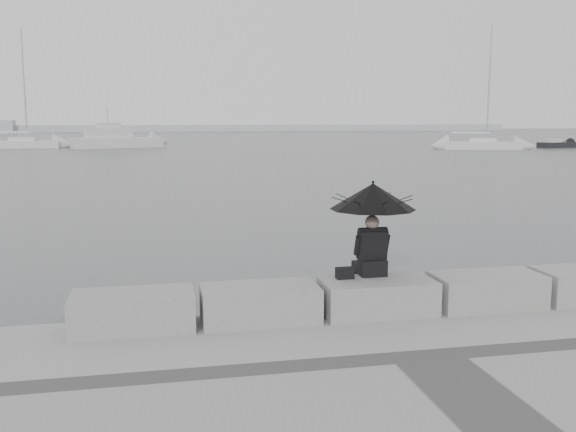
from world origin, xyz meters
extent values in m
plane|color=#444749|center=(0.00, 0.00, 0.00)|extent=(360.00, 360.00, 0.00)
cube|color=gray|center=(-3.40, -0.45, 0.75)|extent=(1.60, 0.80, 0.50)
cube|color=gray|center=(-1.70, -0.45, 0.75)|extent=(1.60, 0.80, 0.50)
cube|color=gray|center=(0.00, -0.45, 0.75)|extent=(1.60, 0.80, 0.50)
cube|color=gray|center=(1.70, -0.45, 0.75)|extent=(1.60, 0.80, 0.50)
sphere|color=#726056|center=(0.01, -0.13, 1.78)|extent=(0.21, 0.21, 0.21)
cylinder|color=black|center=(0.01, -0.14, 1.85)|extent=(0.02, 0.02, 1.00)
cone|color=black|center=(0.01, -0.14, 2.16)|extent=(1.25, 1.25, 0.38)
sphere|color=black|center=(0.01, -0.14, 2.37)|extent=(0.04, 0.04, 0.04)
cube|color=black|center=(-0.44, -0.28, 1.08)|extent=(0.25, 0.14, 0.16)
cube|color=#AFB2B5|center=(0.00, 155.00, 0.80)|extent=(180.00, 6.00, 1.60)
cube|color=silver|center=(-17.36, 67.14, 0.35)|extent=(7.83, 2.45, 0.90)
cube|color=silver|center=(-17.36, 67.14, 0.95)|extent=(2.75, 1.62, 0.50)
cylinder|color=#9C9C9F|center=(-17.36, 67.14, 6.80)|extent=(0.16, 0.16, 12.00)
cylinder|color=#9C9C9F|center=(-17.36, 67.14, 1.60)|extent=(4.40, 0.13, 0.10)
cube|color=silver|center=(31.04, 54.01, 0.35)|extent=(8.26, 4.60, 0.90)
cube|color=silver|center=(31.04, 54.01, 0.95)|extent=(3.11, 2.34, 0.50)
cylinder|color=#9C9C9F|center=(31.04, 54.01, 6.80)|extent=(0.16, 0.16, 12.00)
cylinder|color=#9C9C9F|center=(31.04, 54.01, 1.60)|extent=(4.28, 1.39, 0.10)
cube|color=silver|center=(-7.11, 65.59, 0.50)|extent=(10.19, 5.76, 1.20)
cube|color=silver|center=(-7.11, 65.59, 1.60)|extent=(5.35, 3.64, 1.20)
cube|color=silver|center=(-7.11, 65.59, 2.50)|extent=(2.83, 2.29, 0.60)
cylinder|color=#9C9C9F|center=(-7.11, 65.59, 3.60)|extent=(0.08, 0.08, 1.60)
cube|color=black|center=(41.52, 56.09, 0.25)|extent=(5.01, 2.58, 0.70)
cube|color=silver|center=(41.52, 56.09, 0.75)|extent=(1.66, 1.48, 0.50)
camera|label=1|loc=(-3.05, -8.87, 3.27)|focal=40.00mm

